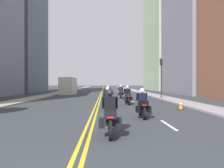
# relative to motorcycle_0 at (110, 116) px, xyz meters

# --- Properties ---
(ground_plane) EXTENTS (264.00, 264.00, 0.00)m
(ground_plane) POSITION_rel_motorcycle_0_xyz_m (-0.83, 41.84, -0.68)
(ground_plane) COLOR #31373B
(sidewalk_left) EXTENTS (2.16, 144.00, 0.12)m
(sidewalk_left) POSITION_rel_motorcycle_0_xyz_m (-8.79, 41.84, -0.62)
(sidewalk_left) COLOR #9B9B89
(sidewalk_left) RESTS_ON ground
(sidewalk_right) EXTENTS (2.16, 144.00, 0.12)m
(sidewalk_right) POSITION_rel_motorcycle_0_xyz_m (7.14, 41.84, -0.62)
(sidewalk_right) COLOR gray
(sidewalk_right) RESTS_ON ground
(centreline_yellow_inner) EXTENTS (0.12, 132.00, 0.01)m
(centreline_yellow_inner) POSITION_rel_motorcycle_0_xyz_m (-0.95, 41.84, -0.67)
(centreline_yellow_inner) COLOR yellow
(centreline_yellow_inner) RESTS_ON ground
(centreline_yellow_outer) EXTENTS (0.12, 132.00, 0.01)m
(centreline_yellow_outer) POSITION_rel_motorcycle_0_xyz_m (-0.71, 41.84, -0.67)
(centreline_yellow_outer) COLOR yellow
(centreline_yellow_outer) RESTS_ON ground
(lane_dashes_white) EXTENTS (0.14, 56.40, 0.01)m
(lane_dashes_white) POSITION_rel_motorcycle_0_xyz_m (2.62, 22.84, -0.67)
(lane_dashes_white) COLOR silver
(lane_dashes_white) RESTS_ON ground
(building_right_1) EXTENTS (9.23, 17.00, 31.16)m
(building_right_1) POSITION_rel_motorcycle_0_xyz_m (16.73, 31.14, 14.90)
(building_right_1) COLOR slate
(building_right_1) RESTS_ON ground
(building_left_2) EXTENTS (8.78, 13.85, 29.36)m
(building_left_2) POSITION_rel_motorcycle_0_xyz_m (-18.16, 38.34, 14.00)
(building_left_2) COLOR slate
(building_left_2) RESTS_ON ground
(building_right_2) EXTENTS (7.66, 20.51, 32.00)m
(building_right_2) POSITION_rel_motorcycle_0_xyz_m (15.95, 51.88, 15.32)
(building_right_2) COLOR #9BAC89
(building_right_2) RESTS_ON ground
(motorcycle_0) EXTENTS (0.76, 2.30, 1.63)m
(motorcycle_0) POSITION_rel_motorcycle_0_xyz_m (0.00, 0.00, 0.00)
(motorcycle_0) COLOR black
(motorcycle_0) RESTS_ON ground
(motorcycle_1) EXTENTS (0.77, 2.12, 1.58)m
(motorcycle_1) POSITION_rel_motorcycle_0_xyz_m (1.81, 3.83, -0.02)
(motorcycle_1) COLOR black
(motorcycle_1) RESTS_ON ground
(motorcycle_2) EXTENTS (0.77, 2.16, 1.60)m
(motorcycle_2) POSITION_rel_motorcycle_0_xyz_m (0.00, 7.59, -0.03)
(motorcycle_2) COLOR black
(motorcycle_2) RESTS_ON ground
(motorcycle_3) EXTENTS (0.77, 2.31, 1.64)m
(motorcycle_3) POSITION_rel_motorcycle_0_xyz_m (1.80, 11.31, -0.02)
(motorcycle_3) COLOR black
(motorcycle_3) RESTS_ON ground
(motorcycle_4) EXTENTS (0.76, 2.22, 1.59)m
(motorcycle_4) POSITION_rel_motorcycle_0_xyz_m (0.16, 15.62, -0.03)
(motorcycle_4) COLOR black
(motorcycle_4) RESTS_ON ground
(motorcycle_5) EXTENTS (0.78, 2.32, 1.65)m
(motorcycle_5) POSITION_rel_motorcycle_0_xyz_m (1.81, 19.43, -0.01)
(motorcycle_5) COLOR black
(motorcycle_5) RESTS_ON ground
(traffic_cone_0) EXTENTS (0.38, 0.38, 0.66)m
(traffic_cone_0) POSITION_rel_motorcycle_0_xyz_m (5.18, 7.56, -0.35)
(traffic_cone_0) COLOR black
(traffic_cone_0) RESTS_ON ground
(traffic_light_near) EXTENTS (0.28, 0.38, 4.76)m
(traffic_light_near) POSITION_rel_motorcycle_0_xyz_m (6.46, 17.84, 2.62)
(traffic_light_near) COLOR black
(traffic_light_near) RESTS_ON ground
(parked_truck) EXTENTS (2.20, 6.50, 2.80)m
(parked_truck) POSITION_rel_motorcycle_0_xyz_m (-6.31, 29.51, 0.60)
(parked_truck) COLOR #B4C6BD
(parked_truck) RESTS_ON ground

